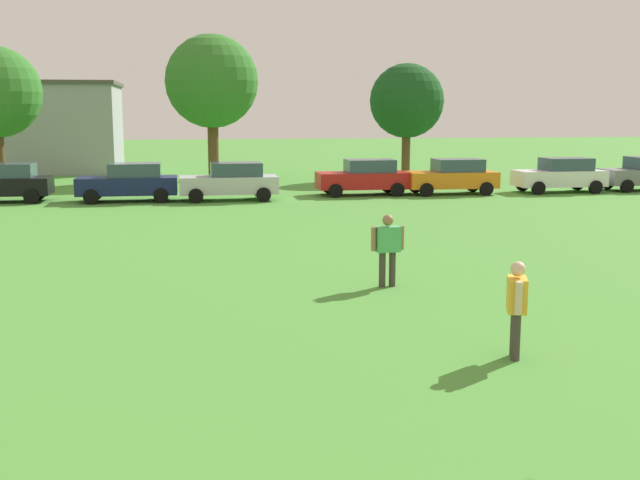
% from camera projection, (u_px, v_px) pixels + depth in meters
% --- Properties ---
extents(ground_plane, '(160.00, 160.00, 0.00)m').
position_uv_depth(ground_plane, '(144.00, 212.00, 30.74)').
color(ground_plane, '#4C9338').
extents(adult_bystander, '(0.44, 0.72, 1.59)m').
position_uv_depth(adult_bystander, '(517.00, 301.00, 12.42)').
color(adult_bystander, '#3F3833').
rests_on(adult_bystander, ground).
extents(bystander_near_trees, '(0.78, 0.35, 1.65)m').
position_uv_depth(bystander_near_trees, '(388.00, 244.00, 17.53)').
color(bystander_near_trees, '#3F3833').
rests_on(bystander_near_trees, ground).
extents(parked_car_black_0, '(4.30, 2.02, 1.68)m').
position_uv_depth(parked_car_black_0, '(2.00, 183.00, 33.91)').
color(parked_car_black_0, black).
rests_on(parked_car_black_0, ground).
extents(parked_car_navy_1, '(4.30, 2.02, 1.68)m').
position_uv_depth(parked_car_navy_1, '(129.00, 182.00, 34.22)').
color(parked_car_navy_1, '#141E4C').
rests_on(parked_car_navy_1, ground).
extents(parked_car_silver_2, '(4.30, 2.02, 1.68)m').
position_uv_depth(parked_car_silver_2, '(231.00, 181.00, 34.62)').
color(parked_car_silver_2, silver).
rests_on(parked_car_silver_2, ground).
extents(parked_car_red_3, '(4.30, 2.02, 1.68)m').
position_uv_depth(parked_car_red_3, '(364.00, 177.00, 36.80)').
color(parked_car_red_3, red).
rests_on(parked_car_red_3, ground).
extents(parked_car_orange_4, '(4.30, 2.02, 1.68)m').
position_uv_depth(parked_car_orange_4, '(452.00, 176.00, 37.21)').
color(parked_car_orange_4, orange).
rests_on(parked_car_orange_4, ground).
extents(parked_car_white_5, '(4.30, 2.02, 1.68)m').
position_uv_depth(parked_car_white_5, '(561.00, 175.00, 38.03)').
color(parked_car_white_5, white).
rests_on(parked_car_white_5, ground).
extents(tree_right, '(5.30, 5.30, 8.25)m').
position_uv_depth(tree_right, '(212.00, 82.00, 44.34)').
color(tree_right, brown).
rests_on(tree_right, ground).
extents(tree_far_right, '(4.27, 4.27, 6.65)m').
position_uv_depth(tree_far_right, '(407.00, 101.00, 44.88)').
color(tree_far_right, brown).
rests_on(tree_far_right, ground).
extents(house_left, '(8.63, 8.00, 5.80)m').
position_uv_depth(house_left, '(53.00, 127.00, 51.01)').
color(house_left, '#9999A3').
rests_on(house_left, ground).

